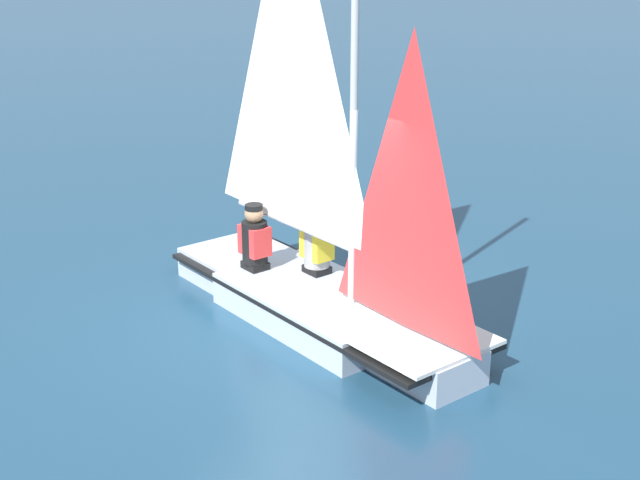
% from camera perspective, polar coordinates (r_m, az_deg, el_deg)
% --- Properties ---
extents(ground_plane, '(260.00, 260.00, 0.00)m').
position_cam_1_polar(ground_plane, '(10.10, -0.00, -5.18)').
color(ground_plane, navy).
extents(sailboat_main, '(4.49, 1.66, 4.99)m').
position_cam_1_polar(sailboat_main, '(9.82, -0.04, -1.31)').
color(sailboat_main, '#B2BCCC').
rests_on(sailboat_main, ground_plane).
extents(sailor_helm, '(0.36, 0.32, 1.16)m').
position_cam_1_polar(sailor_helm, '(10.35, -0.20, -0.75)').
color(sailor_helm, black).
rests_on(sailor_helm, ground_plane).
extents(sailor_crew, '(0.36, 0.32, 1.16)m').
position_cam_1_polar(sailor_crew, '(10.49, -4.19, -0.50)').
color(sailor_crew, black).
rests_on(sailor_crew, ground_plane).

